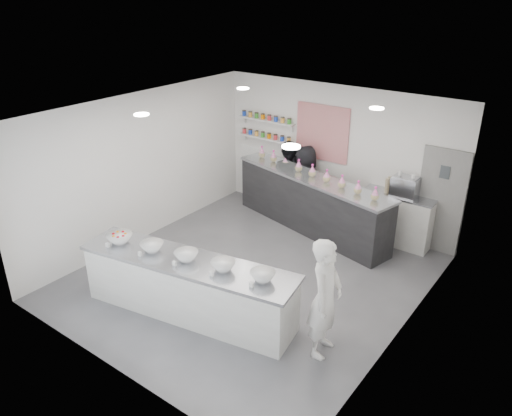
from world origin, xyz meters
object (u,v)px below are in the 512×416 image
Objects in this scene: prep_counter at (188,287)px; staff_left at (289,179)px; espresso_ledge at (396,219)px; woman_prep at (325,298)px; espresso_machine at (405,187)px; staff_right at (304,184)px; back_bar at (311,203)px.

staff_left is (-0.76, 4.05, 0.39)m from prep_counter.
espresso_ledge is 3.79m from woman_prep.
espresso_ledge is 2.87× the size of espresso_machine.
staff_right is (-2.06, -0.18, 0.33)m from espresso_ledge.
espresso_ledge is at bearing 180.00° from espresso_machine.
back_bar is 2.21× the size of staff_left.
woman_prep reaches higher than espresso_machine.
woman_prep is 1.03× the size of staff_left.
espresso_machine is 3.78m from woman_prep.
staff_left is at bearing 29.85° from woman_prep.
espresso_ledge is (1.70, 0.49, -0.07)m from back_bar.
woman_prep reaches higher than prep_counter.
espresso_ledge is 0.79× the size of woman_prep.
prep_counter is at bearing 93.26° from woman_prep.
espresso_ledge is at bearing -165.71° from staff_right.
woman_prep reaches higher than staff_left.
staff_left is (-0.76, 0.31, 0.28)m from back_bar.
staff_left is (-2.56, -0.18, -0.38)m from espresso_machine.
staff_left is at bearing 171.53° from back_bar.
prep_counter is 4.09m from staff_right.
prep_counter is 7.19× the size of espresso_machine.
espresso_machine is (1.79, 4.23, 0.77)m from prep_counter.
prep_counter is 0.92× the size of back_bar.
staff_right is at bearing -175.00° from espresso_ledge.
espresso_machine is 0.28× the size of staff_left.
woman_prep reaches higher than back_bar.
woman_prep is (0.37, -3.74, -0.35)m from espresso_machine.
back_bar is 0.54m from staff_right.
espresso_ledge is (1.70, 4.23, 0.04)m from prep_counter.
prep_counter is at bearing -111.87° from espresso_ledge.
woman_prep reaches higher than staff_right.
woman_prep is 1.05× the size of staff_right.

